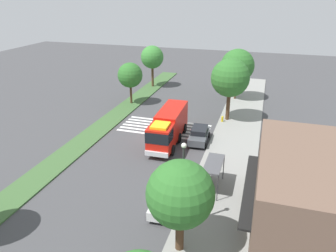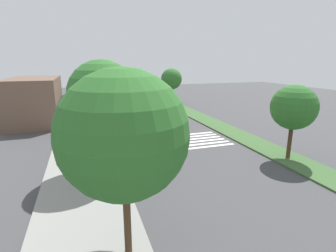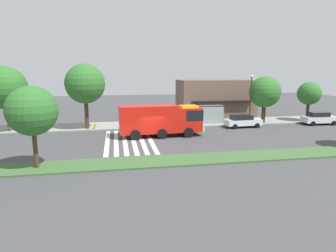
# 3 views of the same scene
# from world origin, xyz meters

# --- Properties ---
(ground_plane) EXTENTS (120.00, 120.00, 0.00)m
(ground_plane) POSITION_xyz_m (0.00, 0.00, 0.00)
(ground_plane) COLOR #424244
(sidewalk) EXTENTS (60.00, 5.38, 0.14)m
(sidewalk) POSITION_xyz_m (0.00, 8.77, 0.07)
(sidewalk) COLOR gray
(sidewalk) RESTS_ON ground_plane
(median_strip) EXTENTS (60.00, 3.00, 0.14)m
(median_strip) POSITION_xyz_m (0.00, -7.58, 0.07)
(median_strip) COLOR #3D6033
(median_strip) RESTS_ON ground_plane
(crosswalk) EXTENTS (4.95, 10.94, 0.01)m
(crosswalk) POSITION_xyz_m (-2.64, 0.00, 0.01)
(crosswalk) COLOR silver
(crosswalk) RESTS_ON ground_plane
(fire_truck) EXTENTS (9.41, 2.95, 3.51)m
(fire_truck) POSITION_xyz_m (1.21, 1.61, 1.98)
(fire_truck) COLOR red
(fire_truck) RESTS_ON ground_plane
(parked_car_west) EXTENTS (4.45, 2.29, 1.66)m
(parked_car_west) POSITION_xyz_m (-0.07, 4.88, 0.86)
(parked_car_west) COLOR #474C51
(parked_car_west) RESTS_ON ground_plane
(parked_car_mid) EXTENTS (4.80, 2.17, 1.61)m
(parked_car_mid) POSITION_xyz_m (12.31, 4.88, 0.84)
(parked_car_mid) COLOR silver
(parked_car_mid) RESTS_ON ground_plane
(parked_car_east) EXTENTS (4.67, 2.28, 1.75)m
(parked_car_east) POSITION_xyz_m (23.51, 4.88, 0.90)
(parked_car_east) COLOR silver
(parked_car_east) RESTS_ON ground_plane
(bus_stop_shelter) EXTENTS (3.50, 1.40, 2.46)m
(bus_stop_shelter) POSITION_xyz_m (8.86, 7.64, 1.89)
(bus_stop_shelter) COLOR #4C4C51
(bus_stop_shelter) RESTS_ON sidewalk
(bench_near_shelter) EXTENTS (1.60, 0.50, 0.90)m
(bench_near_shelter) POSITION_xyz_m (4.86, 7.62, 0.59)
(bench_near_shelter) COLOR #4C3823
(bench_near_shelter) RESTS_ON sidewalk
(street_lamp) EXTENTS (0.36, 0.36, 6.60)m
(street_lamp) POSITION_xyz_m (14.15, 6.68, 4.01)
(street_lamp) COLOR #2D2D30
(street_lamp) RESTS_ON sidewalk
(storefront_building) EXTENTS (11.84, 6.72, 5.88)m
(storefront_building) POSITION_xyz_m (11.91, 14.41, 2.94)
(storefront_building) COLOR brown
(storefront_building) RESTS_ON ground_plane
(sidewalk_tree_far_west) EXTENTS (5.04, 5.04, 7.70)m
(sidewalk_tree_far_west) POSITION_xyz_m (-16.59, 7.08, 5.31)
(sidewalk_tree_far_west) COLOR #513823
(sidewalk_tree_far_west) RESTS_ON sidewalk
(sidewalk_tree_west) EXTENTS (4.85, 4.85, 8.00)m
(sidewalk_tree_west) POSITION_xyz_m (-7.51, 7.08, 5.69)
(sidewalk_tree_west) COLOR #47301E
(sidewalk_tree_west) RESTS_ON sidewalk
(sidewalk_tree_center) EXTENTS (4.28, 4.28, 6.41)m
(sidewalk_tree_center) POSITION_xyz_m (16.41, 7.08, 4.38)
(sidewalk_tree_center) COLOR #47301E
(sidewalk_tree_center) RESTS_ON sidewalk
(sidewalk_tree_east) EXTENTS (3.27, 3.27, 5.62)m
(sidewalk_tree_east) POSITION_xyz_m (23.29, 7.08, 4.09)
(sidewalk_tree_east) COLOR #47301E
(sidewalk_tree_east) RESTS_ON sidewalk
(median_tree_west) EXTENTS (3.63, 3.63, 6.09)m
(median_tree_west) POSITION_xyz_m (-9.86, -7.58, 4.39)
(median_tree_west) COLOR #47301E
(median_tree_west) RESTS_ON median_strip
(median_tree_center) EXTENTS (3.91, 3.91, 6.57)m
(median_tree_center) POSITION_xyz_m (19.99, -7.58, 4.71)
(median_tree_center) COLOR #513823
(median_tree_center) RESTS_ON median_strip
(fire_hydrant) EXTENTS (0.28, 0.28, 0.70)m
(fire_hydrant) POSITION_xyz_m (-6.52, 6.58, 0.49)
(fire_hydrant) COLOR gold
(fire_hydrant) RESTS_ON sidewalk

